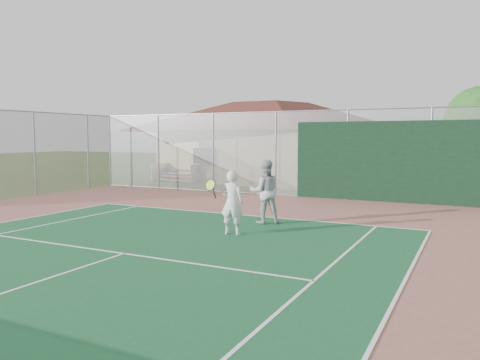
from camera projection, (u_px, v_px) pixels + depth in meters
name	position (u px, v px, depth m)	size (l,w,h in m)	color
back_fence	(350.00, 157.00, 18.04)	(20.08, 0.11, 3.53)	gray
side_fence_left	(35.00, 154.00, 19.51)	(0.08, 9.00, 3.50)	gray
clubhouse	(271.00, 133.00, 26.67)	(13.58, 10.39, 5.27)	#C9B480
bleachers	(181.00, 172.00, 25.86)	(3.01, 2.12, 1.01)	#B23129
player_white_front	(232.00, 203.00, 11.62)	(0.94, 0.67, 1.61)	silver
player_grey_back	(265.00, 192.00, 13.14)	(1.10, 1.05, 1.80)	#B2B4B7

